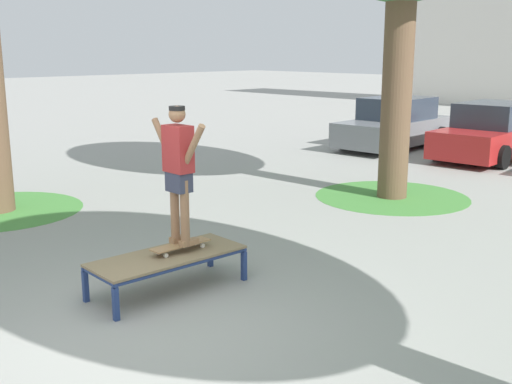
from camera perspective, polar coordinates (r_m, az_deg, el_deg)
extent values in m
plane|color=#999993|center=(6.81, -9.64, -12.41)|extent=(120.00, 120.00, 0.00)
cube|color=navy|center=(8.55, -4.19, -5.56)|extent=(0.06, 0.06, 0.38)
cube|color=navy|center=(8.04, -1.11, -6.74)|extent=(0.06, 0.06, 0.38)
cube|color=navy|center=(7.64, -15.27, -8.29)|extent=(0.06, 0.06, 0.38)
cube|color=navy|center=(7.06, -12.66, -9.93)|extent=(0.06, 0.06, 0.38)
cylinder|color=navy|center=(7.99, -9.46, -5.43)|extent=(0.13, 1.90, 0.05)
cylinder|color=navy|center=(7.44, -6.53, -6.73)|extent=(0.13, 1.90, 0.05)
cylinder|color=navy|center=(8.23, -2.72, -4.72)|extent=(0.76, 0.08, 0.05)
cylinder|color=navy|center=(7.27, -14.11, -7.51)|extent=(0.76, 0.08, 0.05)
cube|color=#847051|center=(7.70, -8.06, -5.77)|extent=(0.84, 1.93, 0.03)
cube|color=#9E754C|center=(7.77, -6.87, -4.79)|extent=(0.21, 0.80, 0.02)
cylinder|color=silver|center=(8.01, -5.57, -4.64)|extent=(0.03, 0.06, 0.06)
cylinder|color=silver|center=(7.89, -4.90, -4.89)|extent=(0.03, 0.06, 0.06)
cylinder|color=silver|center=(7.69, -8.87, -5.47)|extent=(0.03, 0.06, 0.06)
cylinder|color=silver|center=(7.58, -8.22, -5.74)|extent=(0.03, 0.06, 0.06)
cylinder|color=#8E6647|center=(7.73, -7.40, -1.67)|extent=(0.11, 0.11, 0.82)
cube|color=#99704C|center=(7.86, -7.02, -4.25)|extent=(0.10, 0.24, 0.07)
cylinder|color=#8E6647|center=(7.58, -6.50, -1.94)|extent=(0.11, 0.11, 0.82)
cube|color=#99704C|center=(7.71, -6.14, -4.57)|extent=(0.10, 0.24, 0.07)
cube|color=#33384C|center=(7.57, -7.03, 0.94)|extent=(0.30, 0.20, 0.24)
cube|color=maroon|center=(7.50, -7.11, 3.93)|extent=(0.36, 0.23, 0.56)
cylinder|color=#8E6647|center=(7.73, -8.46, 4.73)|extent=(0.40, 0.09, 0.52)
cylinder|color=#8E6647|center=(7.25, -5.72, 4.27)|extent=(0.40, 0.09, 0.52)
sphere|color=#8E6647|center=(7.45, -7.20, 7.05)|extent=(0.20, 0.20, 0.20)
cylinder|color=black|center=(7.44, -7.22, 7.58)|extent=(0.19, 0.19, 0.05)
cylinder|color=brown|center=(12.55, 12.70, 8.86)|extent=(0.58, 0.58, 4.16)
cylinder|color=#47893D|center=(12.85, 12.25, -0.41)|extent=(3.06, 3.06, 0.01)
cube|color=slate|center=(19.21, 12.43, 5.45)|extent=(1.90, 4.28, 0.70)
cube|color=#2D3847|center=(19.27, 12.76, 7.46)|extent=(1.66, 2.17, 0.64)
cylinder|color=black|center=(17.70, 12.61, 4.14)|extent=(0.25, 0.61, 0.60)
cylinder|color=black|center=(18.61, 8.09, 4.73)|extent=(0.25, 0.61, 0.60)
cylinder|color=black|center=(19.98, 16.42, 4.89)|extent=(0.25, 0.61, 0.60)
cylinder|color=black|center=(20.78, 12.22, 5.41)|extent=(0.25, 0.61, 0.60)
cube|color=red|center=(18.06, 20.59, 4.47)|extent=(1.92, 4.28, 0.70)
cube|color=#2D3847|center=(18.12, 20.94, 6.61)|extent=(1.67, 2.18, 0.64)
cylinder|color=black|center=(16.58, 21.52, 2.98)|extent=(0.25, 0.61, 0.60)
cylinder|color=black|center=(17.25, 16.27, 3.71)|extent=(0.25, 0.61, 0.60)
cylinder|color=black|center=(19.60, 19.70, 4.52)|extent=(0.25, 0.61, 0.60)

